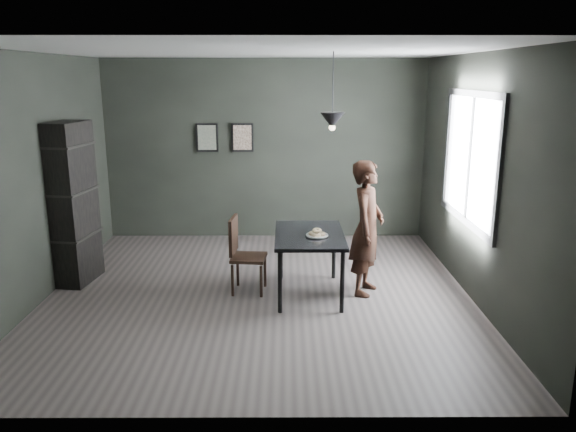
{
  "coord_description": "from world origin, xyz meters",
  "views": [
    {
      "loc": [
        0.32,
        -6.29,
        2.56
      ],
      "look_at": [
        0.35,
        0.05,
        0.95
      ],
      "focal_mm": 35.0,
      "sensor_mm": 36.0,
      "label": 1
    }
  ],
  "objects_px": {
    "pendant_lamp": "(332,120)",
    "shelf_unit": "(72,204)",
    "cafe_table": "(309,240)",
    "white_plate": "(317,236)",
    "wood_chair": "(242,250)",
    "woman": "(367,228)"
  },
  "relations": [
    {
      "from": "wood_chair",
      "to": "shelf_unit",
      "type": "bearing_deg",
      "value": 175.73
    },
    {
      "from": "cafe_table",
      "to": "shelf_unit",
      "type": "distance_m",
      "value": 2.98
    },
    {
      "from": "woman",
      "to": "shelf_unit",
      "type": "distance_m",
      "value": 3.63
    },
    {
      "from": "wood_chair",
      "to": "pendant_lamp",
      "type": "bearing_deg",
      "value": 5.86
    },
    {
      "from": "wood_chair",
      "to": "shelf_unit",
      "type": "height_order",
      "value": "shelf_unit"
    },
    {
      "from": "white_plate",
      "to": "shelf_unit",
      "type": "distance_m",
      "value": 3.07
    },
    {
      "from": "woman",
      "to": "shelf_unit",
      "type": "bearing_deg",
      "value": 104.15
    },
    {
      "from": "cafe_table",
      "to": "wood_chair",
      "type": "height_order",
      "value": "wood_chair"
    },
    {
      "from": "cafe_table",
      "to": "woman",
      "type": "height_order",
      "value": "woman"
    },
    {
      "from": "cafe_table",
      "to": "woman",
      "type": "distance_m",
      "value": 0.69
    },
    {
      "from": "wood_chair",
      "to": "shelf_unit",
      "type": "distance_m",
      "value": 2.2
    },
    {
      "from": "woman",
      "to": "cafe_table",
      "type": "bearing_deg",
      "value": 115.48
    },
    {
      "from": "cafe_table",
      "to": "pendant_lamp",
      "type": "xyz_separation_m",
      "value": [
        0.25,
        0.1,
        1.38
      ]
    },
    {
      "from": "woman",
      "to": "pendant_lamp",
      "type": "height_order",
      "value": "pendant_lamp"
    },
    {
      "from": "cafe_table",
      "to": "white_plate",
      "type": "relative_size",
      "value": 5.22
    },
    {
      "from": "cafe_table",
      "to": "shelf_unit",
      "type": "height_order",
      "value": "shelf_unit"
    },
    {
      "from": "white_plate",
      "to": "cafe_table",
      "type": "bearing_deg",
      "value": 125.8
    },
    {
      "from": "woman",
      "to": "wood_chair",
      "type": "relative_size",
      "value": 1.74
    },
    {
      "from": "pendant_lamp",
      "to": "shelf_unit",
      "type": "bearing_deg",
      "value": 173.38
    },
    {
      "from": "cafe_table",
      "to": "white_plate",
      "type": "distance_m",
      "value": 0.16
    },
    {
      "from": "pendant_lamp",
      "to": "wood_chair",
      "type": "bearing_deg",
      "value": -179.81
    },
    {
      "from": "cafe_table",
      "to": "shelf_unit",
      "type": "xyz_separation_m",
      "value": [
        -2.92,
        0.47,
        0.33
      ]
    }
  ]
}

